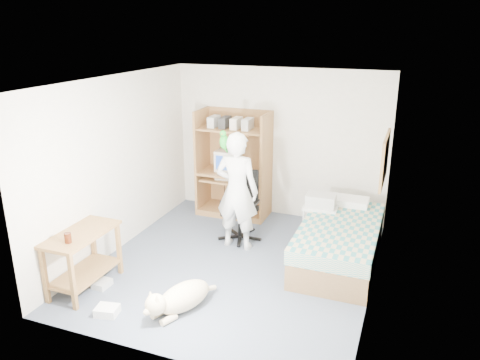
{
  "coord_description": "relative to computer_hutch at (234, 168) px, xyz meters",
  "views": [
    {
      "loc": [
        2.09,
        -5.34,
        3.15
      ],
      "look_at": [
        -0.14,
        0.53,
        1.05
      ],
      "focal_mm": 35.0,
      "sensor_mm": 36.0,
      "label": 1
    }
  ],
  "objects": [
    {
      "name": "dog",
      "position": [
        0.49,
        -2.98,
        -0.65
      ],
      "size": [
        0.59,
        0.99,
        0.39
      ],
      "rotation": [
        0.0,
        0.0,
        -0.41
      ],
      "color": "beige",
      "rests_on": "floor"
    },
    {
      "name": "person",
      "position": [
        0.51,
        -1.19,
        0.05
      ],
      "size": [
        0.64,
        0.43,
        1.74
      ],
      "primitive_type": "imported",
      "rotation": [
        0.0,
        0.0,
        3.13
      ],
      "color": "white",
      "rests_on": "floor"
    },
    {
      "name": "crt_monitor",
      "position": [
        -0.12,
        0.01,
        0.13
      ],
      "size": [
        0.39,
        0.41,
        0.35
      ],
      "rotation": [
        0.0,
        0.0,
        0.04
      ],
      "color": "beige",
      "rests_on": "computer_hutch"
    },
    {
      "name": "computer_hutch",
      "position": [
        0.0,
        0.0,
        0.0
      ],
      "size": [
        1.2,
        0.63,
        1.8
      ],
      "color": "brown",
      "rests_on": "floor"
    },
    {
      "name": "keyboard",
      "position": [
        -0.04,
        -0.16,
        -0.15
      ],
      "size": [
        0.46,
        0.21,
        0.03
      ],
      "primitive_type": "cube",
      "rotation": [
        0.0,
        0.0,
        0.11
      ],
      "color": "beige",
      "rests_on": "computer_hutch"
    },
    {
      "name": "wall_right",
      "position": [
        2.5,
        -1.74,
        0.43
      ],
      "size": [
        0.02,
        4.0,
        2.5
      ],
      "primitive_type": "cube",
      "color": "silver",
      "rests_on": "floor"
    },
    {
      "name": "side_desk",
      "position": [
        -0.85,
        -2.94,
        -0.33
      ],
      "size": [
        0.5,
        1.0,
        0.75
      ],
      "color": "brown",
      "rests_on": "floor"
    },
    {
      "name": "pencil_cup",
      "position": [
        0.31,
        -0.09,
        -0.0
      ],
      "size": [
        0.08,
        0.08,
        0.12
      ],
      "primitive_type": "cylinder",
      "color": "gold",
      "rests_on": "computer_hutch"
    },
    {
      "name": "bed",
      "position": [
        2.0,
        -1.12,
        -0.53
      ],
      "size": [
        1.02,
        2.02,
        0.66
      ],
      "color": "brown",
      "rests_on": "floor"
    },
    {
      "name": "office_chair",
      "position": [
        0.46,
        -0.88,
        -0.45
      ],
      "size": [
        0.59,
        0.59,
        1.05
      ],
      "rotation": [
        0.0,
        0.0,
        -0.01
      ],
      "color": "black",
      "rests_on": "floor"
    },
    {
      "name": "parrot",
      "position": [
        0.31,
        -1.18,
        0.77
      ],
      "size": [
        0.13,
        0.22,
        0.35
      ],
      "rotation": [
        0.0,
        0.0,
        -0.01
      ],
      "color": "#15901E",
      "rests_on": "person"
    },
    {
      "name": "floor_box_a",
      "position": [
        -0.25,
        -3.34,
        -0.77
      ],
      "size": [
        0.28,
        0.24,
        0.1
      ],
      "primitive_type": "cube",
      "rotation": [
        0.0,
        0.0,
        0.19
      ],
      "color": "white",
      "rests_on": "floor"
    },
    {
      "name": "wall_back",
      "position": [
        0.7,
        0.26,
        0.43
      ],
      "size": [
        3.6,
        0.02,
        2.5
      ],
      "primitive_type": "cube",
      "color": "silver",
      "rests_on": "floor"
    },
    {
      "name": "floor_box_b",
      "position": [
        -0.67,
        -2.87,
        -0.78
      ],
      "size": [
        0.19,
        0.23,
        0.08
      ],
      "primitive_type": "cube",
      "rotation": [
        0.0,
        0.0,
        -0.03
      ],
      "color": "#B5B5B0",
      "rests_on": "floor"
    },
    {
      "name": "ceiling",
      "position": [
        0.7,
        -1.74,
        1.68
      ],
      "size": [
        3.6,
        4.0,
        0.02
      ],
      "primitive_type": "cube",
      "color": "white",
      "rests_on": "wall_back"
    },
    {
      "name": "floor",
      "position": [
        0.7,
        -1.74,
        -0.82
      ],
      "size": [
        4.0,
        4.0,
        0.0
      ],
      "primitive_type": "plane",
      "color": "#4A5265",
      "rests_on": "ground"
    },
    {
      "name": "printer_cart",
      "position": [
        1.62,
        -0.63,
        -0.43
      ],
      "size": [
        0.51,
        0.41,
        0.59
      ],
      "rotation": [
        0.0,
        0.0,
        0.04
      ],
      "color": "silver",
      "rests_on": "floor"
    },
    {
      "name": "printer",
      "position": [
        1.62,
        -0.63,
        -0.14
      ],
      "size": [
        0.43,
        0.34,
        0.18
      ],
      "primitive_type": "cube",
      "rotation": [
        0.0,
        0.0,
        0.04
      ],
      "color": "#A6A6A1",
      "rests_on": "printer_cart"
    },
    {
      "name": "drink_glass",
      "position": [
        -0.8,
        -3.21,
        -0.01
      ],
      "size": [
        0.08,
        0.08,
        0.12
      ],
      "primitive_type": "cylinder",
      "color": "#3A1609",
      "rests_on": "side_desk"
    },
    {
      "name": "corkboard",
      "position": [
        2.47,
        -0.84,
        0.63
      ],
      "size": [
        0.04,
        0.94,
        0.66
      ],
      "color": "olive",
      "rests_on": "wall_right"
    },
    {
      "name": "wall_left",
      "position": [
        -1.1,
        -1.74,
        0.43
      ],
      "size": [
        0.02,
        4.0,
        2.5
      ],
      "primitive_type": "cube",
      "color": "silver",
      "rests_on": "floor"
    }
  ]
}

